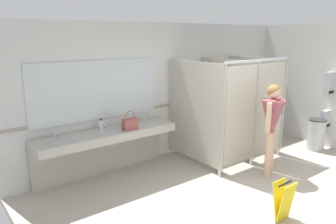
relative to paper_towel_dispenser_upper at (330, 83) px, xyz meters
name	(u,v)px	position (x,y,z in m)	size (l,w,h in m)	color
ground_plane	(271,201)	(-2.94, -0.73, -1.48)	(6.63, 5.58, 0.10)	#B2A899
wall_back	(170,90)	(-2.94, 1.82, -0.09)	(6.63, 0.12, 2.67)	silver
wall_back_tile_band	(172,104)	(-2.94, 1.76, -0.38)	(6.63, 0.01, 0.06)	#9E937F
vanity_counter	(106,142)	(-4.58, 1.54, -0.80)	(2.47, 0.60, 0.97)	#B2ADA3
mirror_panel	(98,90)	(-4.58, 1.75, 0.09)	(2.37, 0.02, 1.02)	silver
bathroom_stalls	(233,107)	(-2.14, 0.81, -0.37)	(1.80, 1.50, 2.02)	#B2AD9E
paper_towel_dispenser_upper	(330,83)	(0.00, 0.00, 0.00)	(0.32, 0.13, 0.49)	#B7BABF
paper_towel_dispenser_lower	(326,119)	(0.00, -0.01, -0.79)	(0.31, 0.13, 0.39)	#B7BABF
trash_bin	(316,134)	(-0.33, 0.00, -1.09)	(0.36, 0.36, 0.68)	#B7BABF
person_standing	(272,119)	(-2.28, -0.19, -0.40)	(0.54, 0.52, 1.63)	#DBAD89
handbag	(130,123)	(-4.22, 1.30, -0.47)	(0.26, 0.13, 0.33)	#934C42
soap_dispenser	(101,124)	(-4.60, 1.63, -0.49)	(0.07, 0.07, 0.19)	white
wet_floor_sign	(284,201)	(-3.36, -1.19, -1.14)	(0.28, 0.19, 0.55)	yellow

